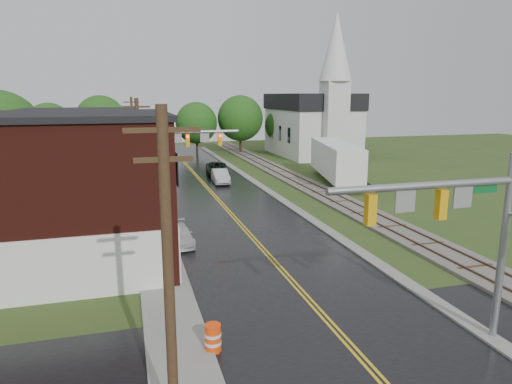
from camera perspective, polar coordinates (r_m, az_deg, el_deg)
name	(u,v)px	position (r m, az deg, el deg)	size (l,w,h in m)	color
main_road	(214,196)	(42.68, -5.23, -0.46)	(10.00, 90.00, 0.02)	black
cross_road	(363,360)	(17.64, 13.18, -19.76)	(60.00, 9.00, 0.02)	black
curb_right	(255,183)	(48.66, -0.08, 1.14)	(0.80, 70.00, 0.12)	gray
sidewalk_left	(149,213)	(37.15, -13.21, -2.63)	(2.40, 50.00, 0.12)	gray
brick_building	(34,192)	(26.90, -25.98, -0.02)	(14.30, 10.30, 8.30)	#45150E
yellow_house	(83,174)	(37.60, -20.84, 2.06)	(8.00, 7.00, 6.40)	tan
darkred_building	(102,169)	(46.56, -18.66, 2.76)	(7.00, 6.00, 4.40)	#3F0F0C
church	(314,118)	(70.44, 7.30, 9.21)	(10.40, 18.40, 20.00)	silver
railroad	(296,180)	(50.07, 4.99, 1.53)	(3.20, 80.00, 0.30)	#59544C
traffic_signal_near	(458,218)	(17.59, 23.93, -2.95)	(7.34, 0.30, 7.20)	gray
traffic_signal_far	(179,147)	(38.43, -9.64, 5.55)	(7.34, 0.43, 7.20)	gray
utility_pole_a	(169,277)	(11.88, -10.88, -10.37)	(1.80, 0.28, 9.00)	#382616
utility_pole_b	(139,160)	(33.28, -14.36, 3.92)	(1.80, 0.28, 9.00)	#382616
utility_pole_c	(133,134)	(55.16, -15.11, 6.97)	(1.80, 0.28, 9.00)	#382616
tree_left_b	(0,137)	(44.20, -29.39, 5.98)	(7.60, 7.60, 9.69)	black
tree_left_c	(64,141)	(51.46, -22.90, 5.87)	(6.00, 6.00, 7.65)	black
tree_left_e	(115,133)	(57.05, -17.22, 7.10)	(6.40, 6.40, 8.16)	black
suv_dark	(217,169)	(53.56, -4.89, 2.91)	(2.47, 5.35, 1.49)	black
sedan_silver	(220,176)	(48.50, -4.48, 1.96)	(1.57, 4.50, 1.48)	#BAB9BF
pickup_white	(178,235)	(29.19, -9.67, -5.32)	(1.63, 4.00, 1.16)	silver
semi_trailer	(336,159)	(49.47, 9.95, 4.03)	(5.90, 13.90, 4.20)	black
construction_barrel	(213,338)	(17.50, -5.41, -17.73)	(0.60, 0.60, 1.06)	#F9410B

